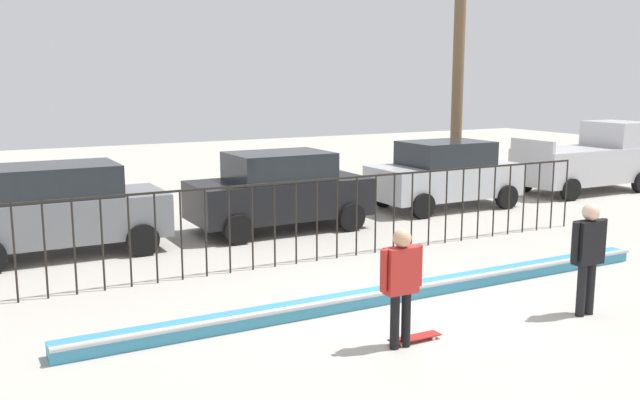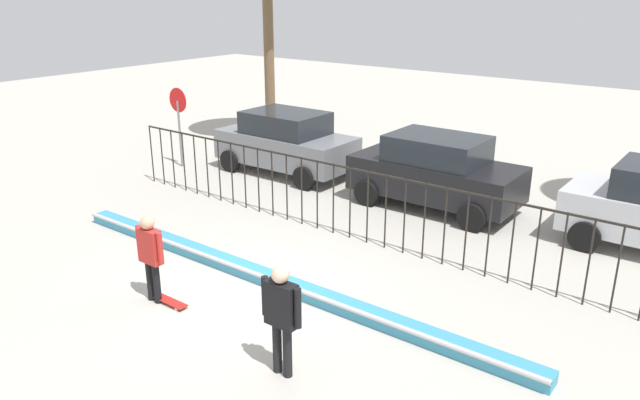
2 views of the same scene
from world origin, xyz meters
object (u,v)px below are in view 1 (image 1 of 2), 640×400
object	(u,v)px
pickup_truck	(589,160)
skateboarder	(401,277)
parked_car_silver	(445,174)
parked_car_black	(279,190)
camera_operator	(588,249)
skateboard	(415,338)
parked_car_gray	(60,209)

from	to	relation	value
pickup_truck	skateboarder	bearing A→B (deg)	-146.61
parked_car_silver	parked_car_black	bearing A→B (deg)	-173.50
parked_car_black	parked_car_silver	distance (m)	5.37
camera_operator	skateboard	bearing A→B (deg)	56.07
skateboard	skateboarder	bearing A→B (deg)	-164.20
skateboard	camera_operator	size ratio (longest dim) A/B	0.45
skateboard	camera_operator	world-z (taller)	camera_operator
parked_car_silver	pickup_truck	bearing A→B (deg)	2.94
skateboarder	pickup_truck	world-z (taller)	pickup_truck
camera_operator	parked_car_gray	xyz separation A→B (m)	(-6.61, 7.91, -0.10)
parked_car_silver	parked_car_gray	bearing A→B (deg)	-175.69
skateboard	camera_operator	xyz separation A→B (m)	(3.00, -0.35, 1.01)
pickup_truck	parked_car_black	bearing A→B (deg)	-176.07
parked_car_silver	camera_operator	bearing A→B (deg)	-112.38
skateboard	parked_car_silver	size ratio (longest dim) A/B	0.19
parked_car_black	parked_car_silver	bearing A→B (deg)	5.57
skateboard	pickup_truck	size ratio (longest dim) A/B	0.17
skateboard	parked_car_black	size ratio (longest dim) A/B	0.19
pickup_truck	parked_car_silver	bearing A→B (deg)	-177.76
parked_car_black	parked_car_silver	xyz separation A→B (m)	(5.36, 0.40, 0.00)
skateboard	parked_car_black	world-z (taller)	parked_car_black
skateboarder	camera_operator	bearing A→B (deg)	22.12
parked_car_black	skateboarder	bearing A→B (deg)	-101.63
parked_car_black	pickup_truck	distance (m)	11.28
parked_car_gray	parked_car_black	world-z (taller)	same
parked_car_gray	parked_car_black	bearing A→B (deg)	-4.00
skateboarder	parked_car_black	bearing A→B (deg)	103.87
skateboard	parked_car_silver	distance (m)	10.49
parked_car_silver	skateboard	bearing A→B (deg)	-128.32
skateboard	parked_car_gray	size ratio (longest dim) A/B	0.19
parked_car_gray	parked_car_silver	xyz separation A→B (m)	(10.40, 0.39, 0.00)
camera_operator	pickup_truck	xyz separation A→B (m)	(9.71, 8.37, -0.03)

